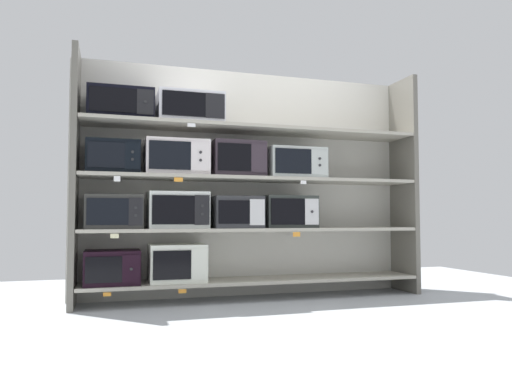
{
  "coord_description": "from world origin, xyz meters",
  "views": [
    {
      "loc": [
        -1.31,
        -4.31,
        0.74
      ],
      "look_at": [
        0.0,
        0.0,
        0.99
      ],
      "focal_mm": 33.91,
      "sensor_mm": 36.0,
      "label": 1
    }
  ],
  "objects": [
    {
      "name": "ground",
      "position": [
        0.0,
        -1.0,
        -0.01
      ],
      "size": [
        7.13,
        6.0,
        0.02
      ],
      "primitive_type": "cube",
      "color": "#B2B7BC"
    },
    {
      "name": "back_panel",
      "position": [
        0.0,
        0.24,
        1.09
      ],
      "size": [
        3.33,
        0.04,
        2.18
      ],
      "primitive_type": "cube",
      "color": "beige",
      "rests_on": "ground"
    },
    {
      "name": "upright_left",
      "position": [
        -1.6,
        0.0,
        1.09
      ],
      "size": [
        0.05,
        0.45,
        2.18
      ],
      "primitive_type": "cube",
      "color": "#68645B",
      "rests_on": "ground"
    },
    {
      "name": "upright_right",
      "position": [
        1.6,
        0.0,
        1.09
      ],
      "size": [
        0.05,
        0.45,
        2.18
      ],
      "primitive_type": "cube",
      "color": "#68645B",
      "rests_on": "ground"
    },
    {
      "name": "shelf_0",
      "position": [
        0.0,
        0.0,
        0.17
      ],
      "size": [
        3.13,
        0.45,
        0.03
      ],
      "primitive_type": "cube",
      "color": "#ADA899",
      "rests_on": "ground"
    },
    {
      "name": "microwave_0",
      "position": [
        -1.28,
        -0.0,
        0.33
      ],
      "size": [
        0.46,
        0.41,
        0.29
      ],
      "color": "black",
      "rests_on": "shelf_0"
    },
    {
      "name": "microwave_1",
      "position": [
        -0.73,
        -0.0,
        0.35
      ],
      "size": [
        0.49,
        0.39,
        0.33
      ],
      "color": "silver",
      "rests_on": "shelf_0"
    },
    {
      "name": "price_tag_0",
      "position": [
        -1.32,
        -0.23,
        0.13
      ],
      "size": [
        0.06,
        0.0,
        0.03
      ],
      "primitive_type": "cube",
      "color": "orange"
    },
    {
      "name": "price_tag_1",
      "position": [
        -0.71,
        -0.23,
        0.13
      ],
      "size": [
        0.07,
        0.0,
        0.03
      ],
      "primitive_type": "cube",
      "color": "orange"
    },
    {
      "name": "shelf_1",
      "position": [
        0.0,
        0.0,
        0.64
      ],
      "size": [
        3.13,
        0.45,
        0.03
      ],
      "primitive_type": "cube",
      "color": "#ADA899"
    },
    {
      "name": "microwave_2",
      "position": [
        -1.27,
        -0.0,
        0.8
      ],
      "size": [
        0.47,
        0.39,
        0.29
      ],
      "color": "#333330",
      "rests_on": "shelf_1"
    },
    {
      "name": "microwave_3",
      "position": [
        -0.73,
        -0.0,
        0.81
      ],
      "size": [
        0.52,
        0.36,
        0.32
      ],
      "color": "silver",
      "rests_on": "shelf_1"
    },
    {
      "name": "microwave_4",
      "position": [
        -0.2,
        -0.0,
        0.8
      ],
      "size": [
        0.44,
        0.43,
        0.29
      ],
      "color": "#2D2D31",
      "rests_on": "shelf_1"
    },
    {
      "name": "microwave_5",
      "position": [
        0.32,
        -0.0,
        0.8
      ],
      "size": [
        0.5,
        0.36,
        0.3
      ],
      "color": "#2E332F",
      "rests_on": "shelf_1"
    },
    {
      "name": "price_tag_2",
      "position": [
        -1.26,
        -0.23,
        0.6
      ],
      "size": [
        0.07,
        0.0,
        0.04
      ],
      "primitive_type": "cube",
      "color": "beige"
    },
    {
      "name": "price_tag_3",
      "position": [
        0.31,
        -0.23,
        0.6
      ],
      "size": [
        0.07,
        0.0,
        0.04
      ],
      "primitive_type": "cube",
      "color": "orange"
    },
    {
      "name": "shelf_2",
      "position": [
        0.0,
        0.0,
        1.11
      ],
      "size": [
        3.13,
        0.45,
        0.03
      ],
      "primitive_type": "cube",
      "color": "#ADA899"
    },
    {
      "name": "microwave_6",
      "position": [
        -1.28,
        -0.0,
        1.26
      ],
      "size": [
        0.44,
        0.37,
        0.28
      ],
      "color": "black",
      "rests_on": "shelf_2"
    },
    {
      "name": "microwave_7",
      "position": [
        -0.74,
        -0.0,
        1.28
      ],
      "size": [
        0.55,
        0.38,
        0.31
      ],
      "color": "silver",
      "rests_on": "shelf_2"
    },
    {
      "name": "microwave_8",
      "position": [
        -0.19,
        -0.0,
        1.28
      ],
      "size": [
        0.48,
        0.37,
        0.32
      ],
      "color": "#322931",
      "rests_on": "shelf_2"
    },
    {
      "name": "microwave_9",
      "position": [
        0.37,
        -0.0,
        1.26
      ],
      "size": [
        0.55,
        0.44,
        0.28
      ],
      "color": "#B4BBB5",
      "rests_on": "shelf_2"
    },
    {
      "name": "price_tag_4",
      "position": [
        -1.25,
        -0.23,
        1.06
      ],
      "size": [
        0.05,
        0.0,
        0.04
      ],
      "primitive_type": "cube",
      "color": "white"
    },
    {
      "name": "price_tag_5",
      "position": [
        -0.75,
        -0.23,
        1.07
      ],
      "size": [
        0.07,
        0.0,
        0.04
      ],
      "primitive_type": "cube",
      "color": "orange"
    },
    {
      "name": "price_tag_6",
      "position": [
        0.38,
        -0.23,
        1.07
      ],
      "size": [
        0.06,
        0.0,
        0.03
      ],
      "primitive_type": "cube",
      "color": "white"
    },
    {
      "name": "shelf_3",
      "position": [
        0.0,
        0.0,
        1.57
      ],
      "size": [
        3.13,
        0.45,
        0.03
      ],
      "primitive_type": "cube",
      "color": "#ADA899"
    },
    {
      "name": "microwave_10",
      "position": [
        -1.23,
        -0.0,
        1.72
      ],
      "size": [
        0.55,
        0.38,
        0.27
      ],
      "color": "black",
      "rests_on": "shelf_3"
    },
    {
      "name": "microwave_11",
      "position": [
        -0.63,
        -0.0,
        1.73
      ],
      "size": [
        0.58,
        0.4,
        0.27
      ],
      "color": "silver",
      "rests_on": "shelf_3"
    },
    {
      "name": "price_tag_7",
      "position": [
        -0.65,
        -0.23,
        1.54
      ],
      "size": [
        0.07,
        0.0,
        0.03
      ],
      "primitive_type": "cube",
      "color": "white"
    }
  ]
}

